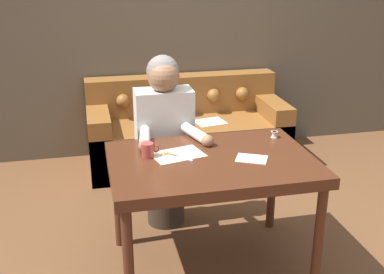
# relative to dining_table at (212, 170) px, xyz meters

# --- Properties ---
(ground_plane) EXTENTS (16.00, 16.00, 0.00)m
(ground_plane) POSITION_rel_dining_table_xyz_m (0.13, -0.02, -0.68)
(ground_plane) COLOR brown
(wall_back) EXTENTS (8.00, 0.06, 2.60)m
(wall_back) POSITION_rel_dining_table_xyz_m (0.13, 2.11, 0.62)
(wall_back) COLOR brown
(wall_back) RESTS_ON ground_plane
(dining_table) EXTENTS (1.24, 0.86, 0.76)m
(dining_table) POSITION_rel_dining_table_xyz_m (0.00, 0.00, 0.00)
(dining_table) COLOR #472314
(dining_table) RESTS_ON ground_plane
(couch) EXTENTS (1.88, 0.77, 0.82)m
(couch) POSITION_rel_dining_table_xyz_m (0.21, 1.72, -0.37)
(couch) COLOR brown
(couch) RESTS_ON ground_plane
(person) EXTENTS (0.49, 0.59, 1.28)m
(person) POSITION_rel_dining_table_xyz_m (-0.19, 0.60, -0.01)
(person) COLOR #33281E
(person) RESTS_ON ground_plane
(pattern_paper_main) EXTENTS (0.35, 0.28, 0.00)m
(pattern_paper_main) POSITION_rel_dining_table_xyz_m (-0.19, 0.10, 0.08)
(pattern_paper_main) COLOR beige
(pattern_paper_main) RESTS_ON dining_table
(pattern_paper_offcut) EXTENTS (0.23, 0.21, 0.00)m
(pattern_paper_offcut) POSITION_rel_dining_table_xyz_m (0.23, -0.06, 0.08)
(pattern_paper_offcut) COLOR beige
(pattern_paper_offcut) RESTS_ON dining_table
(scissors) EXTENTS (0.20, 0.18, 0.01)m
(scissors) POSITION_rel_dining_table_xyz_m (-0.23, 0.10, 0.08)
(scissors) COLOR silver
(scissors) RESTS_ON dining_table
(mug) EXTENTS (0.11, 0.08, 0.09)m
(mug) POSITION_rel_dining_table_xyz_m (-0.37, 0.11, 0.12)
(mug) COLOR #9E3833
(mug) RESTS_ON dining_table
(thread_spool) EXTENTS (0.04, 0.04, 0.05)m
(thread_spool) POSITION_rel_dining_table_xyz_m (0.50, 0.26, 0.10)
(thread_spool) COLOR beige
(thread_spool) RESTS_ON dining_table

